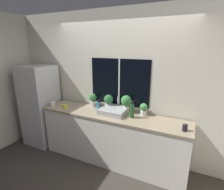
{
  "coord_description": "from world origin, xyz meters",
  "views": [
    {
      "loc": [
        1.23,
        -2.28,
        2.09
      ],
      "look_at": [
        0.0,
        0.28,
        1.27
      ],
      "focal_mm": 28.0,
      "sensor_mm": 36.0,
      "label": 1
    }
  ],
  "objects": [
    {
      "name": "mug_white",
      "position": [
        -1.24,
        0.16,
        0.97
      ],
      "size": [
        0.09,
        0.09,
        0.08
      ],
      "color": "white",
      "rests_on": "counter"
    },
    {
      "name": "mug_black",
      "position": [
        1.19,
        0.17,
        0.97
      ],
      "size": [
        0.07,
        0.07,
        0.1
      ],
      "color": "black",
      "rests_on": "counter"
    },
    {
      "name": "mug_yellow",
      "position": [
        -0.92,
        0.14,
        0.97
      ],
      "size": [
        0.09,
        0.09,
        0.08
      ],
      "color": "gold",
      "rests_on": "counter"
    },
    {
      "name": "wall_left",
      "position": [
        -2.27,
        1.5,
        1.35
      ],
      "size": [
        0.06,
        7.0,
        2.7
      ],
      "color": "beige",
      "rests_on": "ground_plane"
    },
    {
      "name": "counter",
      "position": [
        0.0,
        0.28,
        0.46
      ],
      "size": [
        2.65,
        0.58,
        0.92
      ],
      "color": "white",
      "rests_on": "ground_plane"
    },
    {
      "name": "potted_plant_center_right",
      "position": [
        0.18,
        0.48,
        1.11
      ],
      "size": [
        0.19,
        0.19,
        0.31
      ],
      "color": "white",
      "rests_on": "counter"
    },
    {
      "name": "potted_plant_far_right",
      "position": [
        0.5,
        0.48,
        1.04
      ],
      "size": [
        0.13,
        0.13,
        0.21
      ],
      "color": "white",
      "rests_on": "counter"
    },
    {
      "name": "potted_plant_center_left",
      "position": [
        -0.17,
        0.48,
        1.09
      ],
      "size": [
        0.17,
        0.17,
        0.28
      ],
      "color": "white",
      "rests_on": "counter"
    },
    {
      "name": "ground_plane",
      "position": [
        0.0,
        0.0,
        0.0
      ],
      "size": [
        14.0,
        14.0,
        0.0
      ],
      "primitive_type": "plane",
      "color": "#38332D"
    },
    {
      "name": "wall_back",
      "position": [
        0.0,
        0.62,
        1.35
      ],
      "size": [
        8.0,
        0.09,
        2.7
      ],
      "color": "beige",
      "rests_on": "ground_plane"
    },
    {
      "name": "refrigerator",
      "position": [
        -1.68,
        0.24,
        0.84
      ],
      "size": [
        0.61,
        0.63,
        1.69
      ],
      "color": "#B7B7BC",
      "rests_on": "ground_plane"
    },
    {
      "name": "sink",
      "position": [
        0.01,
        0.32,
        0.97
      ],
      "size": [
        0.45,
        0.43,
        0.26
      ],
      "color": "#ADADB2",
      "rests_on": "counter"
    },
    {
      "name": "bottle_tall",
      "position": [
        0.36,
        0.29,
        1.05
      ],
      "size": [
        0.07,
        0.07,
        0.29
      ],
      "color": "#235128",
      "rests_on": "counter"
    },
    {
      "name": "soap_bottle",
      "position": [
        -0.29,
        0.31,
        1.01
      ],
      "size": [
        0.06,
        0.06,
        0.21
      ],
      "color": "teal",
      "rests_on": "counter"
    },
    {
      "name": "potted_plant_far_left",
      "position": [
        -0.51,
        0.48,
        1.08
      ],
      "size": [
        0.15,
        0.15,
        0.26
      ],
      "color": "white",
      "rests_on": "counter"
    }
  ]
}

